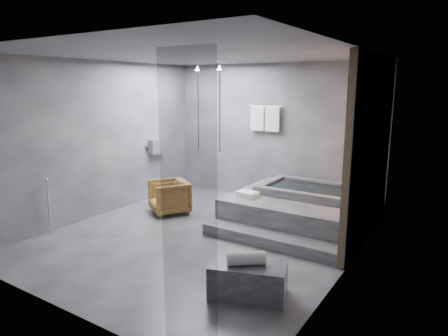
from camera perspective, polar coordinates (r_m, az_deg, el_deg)
The scene contains 7 objects.
room at distance 6.00m, azimuth 1.08°, elevation 5.70°, with size 5.00×5.04×2.82m.
tub_deck at distance 7.08m, azimuth 10.76°, elevation -5.82°, with size 2.20×2.00×0.50m, color #38383B.
tub_step at distance 6.12m, azimuth 6.47°, elevation -10.15°, with size 2.20×0.36×0.18m, color #38383B.
concrete_bench at distance 4.73m, azimuth 3.47°, elevation -15.61°, with size 0.86×0.47×0.39m, color #323234.
driftwood_chair at distance 7.57m, azimuth -7.83°, elevation -4.11°, with size 0.66×0.68×0.62m, color #492F12.
rolled_towel at distance 4.58m, azimuth 3.18°, elevation -12.78°, with size 0.15×0.15×0.43m, color silver.
deck_towel at distance 6.82m, azimuth 3.40°, elevation -3.74°, with size 0.33×0.24×0.09m, color white.
Camera 1 is at (3.52, -4.84, 2.37)m, focal length 32.00 mm.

